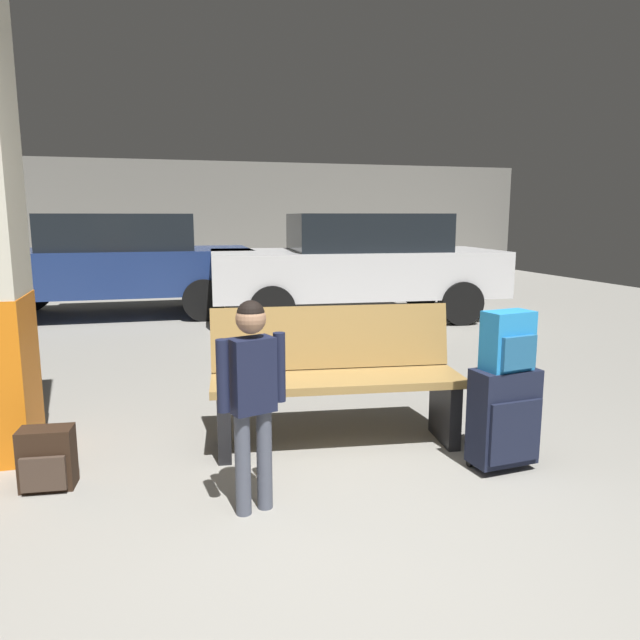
% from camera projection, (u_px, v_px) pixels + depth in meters
% --- Properties ---
extents(ground_plane, '(18.00, 18.00, 0.10)m').
position_uv_depth(ground_plane, '(233.00, 362.00, 6.27)').
color(ground_plane, gray).
extents(garage_back_wall, '(18.00, 0.12, 2.80)m').
position_uv_depth(garage_back_wall, '(183.00, 219.00, 14.42)').
color(garage_back_wall, slate).
rests_on(garage_back_wall, ground_plane).
extents(bench, '(1.65, 0.72, 0.89)m').
position_uv_depth(bench, '(336.00, 377.00, 3.85)').
color(bench, '#9E7A42').
rests_on(bench, ground_plane).
extents(suitcase, '(0.40, 0.26, 0.60)m').
position_uv_depth(suitcase, '(504.00, 417.00, 3.45)').
color(suitcase, '#191E33').
rests_on(suitcase, ground_plane).
extents(backpack_bright, '(0.30, 0.23, 0.34)m').
position_uv_depth(backpack_bright, '(508.00, 341.00, 3.38)').
color(backpack_bright, '#268CD8').
rests_on(backpack_bright, suitcase).
extents(child, '(0.35, 0.21, 1.08)m').
position_uv_depth(child, '(252.00, 384.00, 2.90)').
color(child, '#4C5160').
rests_on(child, ground_plane).
extents(backpack_dark_floor, '(0.30, 0.22, 0.34)m').
position_uv_depth(backpack_dark_floor, '(47.00, 459.00, 3.23)').
color(backpack_dark_floor, black).
rests_on(backpack_dark_floor, ground_plane).
extents(parked_car_far, '(4.15, 1.90, 1.51)m').
position_uv_depth(parked_car_far, '(113.00, 262.00, 8.82)').
color(parked_car_far, navy).
rests_on(parked_car_far, ground_plane).
extents(parked_car_near, '(4.24, 2.08, 1.51)m').
position_uv_depth(parked_car_near, '(358.00, 263.00, 8.59)').
color(parked_car_near, silver).
rests_on(parked_car_near, ground_plane).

